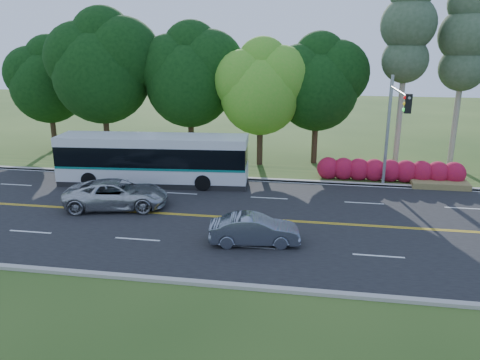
% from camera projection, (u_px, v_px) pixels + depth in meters
% --- Properties ---
extents(ground, '(120.00, 120.00, 0.00)m').
position_uv_depth(ground, '(272.00, 220.00, 24.38)').
color(ground, '#294717').
rests_on(ground, ground).
extents(road, '(60.00, 14.00, 0.02)m').
position_uv_depth(road, '(272.00, 220.00, 24.37)').
color(road, black).
rests_on(road, ground).
extents(curb_north, '(60.00, 0.30, 0.15)m').
position_uv_depth(curb_north, '(282.00, 180.00, 31.12)').
color(curb_north, '#A7A297').
rests_on(curb_north, ground).
extents(curb_south, '(60.00, 0.30, 0.15)m').
position_uv_depth(curb_south, '(253.00, 287.00, 17.59)').
color(curb_south, '#A7A297').
rests_on(curb_south, ground).
extents(grass_verge, '(60.00, 4.00, 0.10)m').
position_uv_depth(grass_verge, '(284.00, 173.00, 32.87)').
color(grass_verge, '#294717').
rests_on(grass_verge, ground).
extents(lane_markings, '(57.60, 13.82, 0.00)m').
position_uv_depth(lane_markings, '(270.00, 220.00, 24.38)').
color(lane_markings, gold).
rests_on(lane_markings, road).
extents(tree_row, '(44.70, 9.10, 13.84)m').
position_uv_depth(tree_row, '(220.00, 72.00, 34.72)').
color(tree_row, '#321E16').
rests_on(tree_row, ground).
extents(bougainvillea_hedge, '(9.50, 2.25, 1.50)m').
position_uv_depth(bougainvillea_hedge, '(393.00, 172.00, 30.76)').
color(bougainvillea_hedge, maroon).
rests_on(bougainvillea_hedge, ground).
extents(traffic_signal, '(0.42, 6.10, 7.00)m').
position_uv_depth(traffic_signal, '(394.00, 118.00, 27.14)').
color(traffic_signal, '#979A9F').
rests_on(traffic_signal, ground).
extents(transit_bus, '(12.29, 3.58, 3.17)m').
position_uv_depth(transit_bus, '(153.00, 160.00, 30.14)').
color(transit_bus, silver).
rests_on(transit_bus, road).
extents(sedan, '(4.28, 2.02, 1.36)m').
position_uv_depth(sedan, '(254.00, 230.00, 21.35)').
color(sedan, slate).
rests_on(sedan, road).
extents(suv, '(6.02, 3.68, 1.56)m').
position_uv_depth(suv, '(117.00, 194.00, 25.97)').
color(suv, '#B1B4B5').
rests_on(suv, road).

